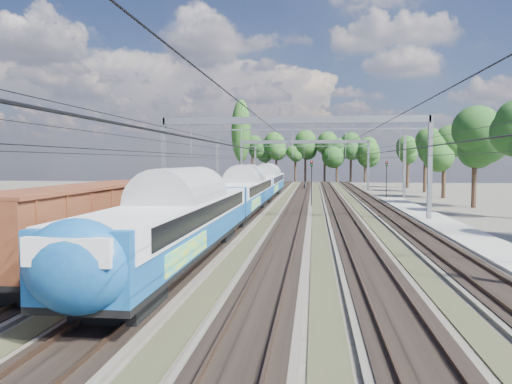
# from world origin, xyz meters

# --- Properties ---
(ground) EXTENTS (220.00, 220.00, 0.00)m
(ground) POSITION_xyz_m (0.00, 0.00, 0.00)
(ground) COLOR #47423A
(ground) RESTS_ON ground
(track_bed) EXTENTS (21.00, 130.00, 0.34)m
(track_bed) POSITION_xyz_m (-0.00, 45.00, 0.10)
(track_bed) COLOR #47423A
(track_bed) RESTS_ON ground
(platform) EXTENTS (3.00, 70.00, 0.30)m
(platform) POSITION_xyz_m (12.00, 20.00, 0.15)
(platform) COLOR gray
(platform) RESTS_ON ground
(catenary) EXTENTS (25.65, 130.00, 9.00)m
(catenary) POSITION_xyz_m (0.33, 52.69, 6.40)
(catenary) COLOR gray
(catenary) RESTS_ON ground
(tree_belt) EXTENTS (39.25, 100.39, 11.68)m
(tree_belt) POSITION_xyz_m (6.51, 95.35, 8.37)
(tree_belt) COLOR black
(tree_belt) RESTS_ON ground
(poplar) EXTENTS (4.40, 4.40, 19.04)m
(poplar) POSITION_xyz_m (-14.50, 98.00, 11.89)
(poplar) COLOR black
(poplar) RESTS_ON ground
(emu_train) EXTENTS (3.20, 67.69, 4.69)m
(emu_train) POSITION_xyz_m (-4.50, 32.19, 2.76)
(emu_train) COLOR black
(emu_train) RESTS_ON ground
(freight_boxcar) EXTENTS (3.08, 14.87, 3.83)m
(freight_boxcar) POSITION_xyz_m (-9.00, 8.99, 2.34)
(freight_boxcar) COLOR black
(freight_boxcar) RESTS_ON ground
(worker) EXTENTS (0.41, 0.60, 1.60)m
(worker) POSITION_xyz_m (0.17, 77.08, 0.80)
(worker) COLOR black
(worker) RESTS_ON ground
(signal_near) EXTENTS (0.33, 0.30, 5.21)m
(signal_near) POSITION_xyz_m (1.57, 44.93, 3.30)
(signal_near) COLOR black
(signal_near) RESTS_ON ground
(signal_far) EXTENTS (0.33, 0.30, 5.16)m
(signal_far) POSITION_xyz_m (11.61, 55.83, 3.26)
(signal_far) COLOR black
(signal_far) RESTS_ON ground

